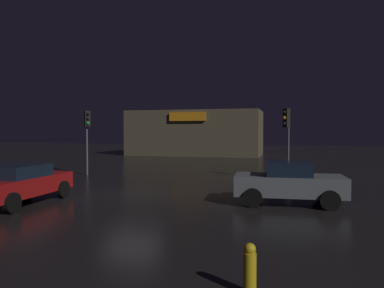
{
  "coord_description": "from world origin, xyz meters",
  "views": [
    {
      "loc": [
        6.56,
        -14.44,
        2.69
      ],
      "look_at": [
        1.22,
        5.45,
        2.0
      ],
      "focal_mm": 34.04,
      "sensor_mm": 36.0,
      "label": 1
    }
  ],
  "objects_px": {
    "car_near": "(289,182)",
    "fire_hydrant": "(250,269)",
    "car_far": "(18,183)",
    "traffic_signal_opposite": "(287,125)",
    "traffic_signal_main": "(87,127)",
    "store_building": "(196,133)"
  },
  "relations": [
    {
      "from": "car_near",
      "to": "fire_hydrant",
      "type": "relative_size",
      "value": 4.79
    },
    {
      "from": "car_far",
      "to": "fire_hydrant",
      "type": "distance_m",
      "value": 10.58
    },
    {
      "from": "traffic_signal_opposite",
      "to": "fire_hydrant",
      "type": "relative_size",
      "value": 4.65
    },
    {
      "from": "car_near",
      "to": "fire_hydrant",
      "type": "xyz_separation_m",
      "value": [
        -0.6,
        -7.94,
        -0.38
      ]
    },
    {
      "from": "traffic_signal_main",
      "to": "traffic_signal_opposite",
      "type": "xyz_separation_m",
      "value": [
        11.94,
        0.62,
        0.04
      ]
    },
    {
      "from": "traffic_signal_opposite",
      "to": "car_near",
      "type": "bearing_deg",
      "value": -88.76
    },
    {
      "from": "store_building",
      "to": "car_near",
      "type": "bearing_deg",
      "value": -68.73
    },
    {
      "from": "car_near",
      "to": "fire_hydrant",
      "type": "distance_m",
      "value": 7.97
    },
    {
      "from": "store_building",
      "to": "car_near",
      "type": "relative_size",
      "value": 3.67
    },
    {
      "from": "car_near",
      "to": "car_far",
      "type": "height_order",
      "value": "car_near"
    },
    {
      "from": "store_building",
      "to": "traffic_signal_main",
      "type": "bearing_deg",
      "value": -94.23
    },
    {
      "from": "traffic_signal_opposite",
      "to": "car_far",
      "type": "relative_size",
      "value": 0.89
    },
    {
      "from": "store_building",
      "to": "fire_hydrant",
      "type": "distance_m",
      "value": 36.46
    },
    {
      "from": "store_building",
      "to": "car_far",
      "type": "relative_size",
      "value": 3.34
    },
    {
      "from": "car_near",
      "to": "car_far",
      "type": "bearing_deg",
      "value": -165.05
    },
    {
      "from": "traffic_signal_main",
      "to": "car_far",
      "type": "height_order",
      "value": "traffic_signal_main"
    },
    {
      "from": "store_building",
      "to": "car_far",
      "type": "xyz_separation_m",
      "value": [
        0.81,
        -29.67,
        -1.76
      ]
    },
    {
      "from": "traffic_signal_main",
      "to": "fire_hydrant",
      "type": "bearing_deg",
      "value": -50.76
    },
    {
      "from": "store_building",
      "to": "traffic_signal_opposite",
      "type": "distance_m",
      "value": 22.84
    },
    {
      "from": "traffic_signal_opposite",
      "to": "car_far",
      "type": "xyz_separation_m",
      "value": [
        -9.58,
        -9.35,
        -2.28
      ]
    },
    {
      "from": "car_far",
      "to": "car_near",
      "type": "bearing_deg",
      "value": 14.95
    },
    {
      "from": "traffic_signal_opposite",
      "to": "car_far",
      "type": "distance_m",
      "value": 13.58
    }
  ]
}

